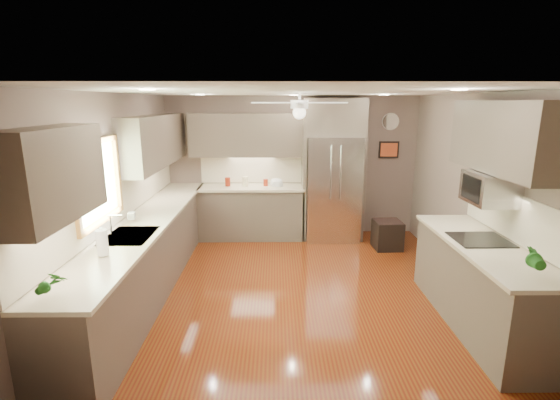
{
  "coord_description": "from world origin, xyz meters",
  "views": [
    {
      "loc": [
        -0.29,
        -4.82,
        2.39
      ],
      "look_at": [
        -0.24,
        0.6,
        1.08
      ],
      "focal_mm": 26.0,
      "sensor_mm": 36.0,
      "label": 1
    }
  ],
  "objects_px": {
    "microwave": "(490,188)",
    "paper_towel": "(102,242)",
    "stool": "(387,235)",
    "potted_plant_right": "(536,259)",
    "soap_bottle": "(132,215)",
    "potted_plant_left": "(51,283)",
    "refrigerator": "(333,173)",
    "canister_a": "(228,182)",
    "canister_d": "(266,183)",
    "bowl": "(277,185)",
    "canister_c": "(245,181)"
  },
  "relations": [
    {
      "from": "microwave",
      "to": "paper_towel",
      "type": "distance_m",
      "value": 4.05
    },
    {
      "from": "stool",
      "to": "paper_towel",
      "type": "relative_size",
      "value": 1.84
    },
    {
      "from": "microwave",
      "to": "stool",
      "type": "relative_size",
      "value": 1.11
    },
    {
      "from": "potted_plant_right",
      "to": "stool",
      "type": "height_order",
      "value": "potted_plant_right"
    },
    {
      "from": "soap_bottle",
      "to": "potted_plant_left",
      "type": "bearing_deg",
      "value": -86.82
    },
    {
      "from": "soap_bottle",
      "to": "microwave",
      "type": "xyz_separation_m",
      "value": [
        4.1,
        -0.58,
        0.45
      ]
    },
    {
      "from": "stool",
      "to": "microwave",
      "type": "bearing_deg",
      "value": -77.82
    },
    {
      "from": "potted_plant_left",
      "to": "refrigerator",
      "type": "bearing_deg",
      "value": 57.55
    },
    {
      "from": "microwave",
      "to": "canister_a",
      "type": "bearing_deg",
      "value": 139.04
    },
    {
      "from": "canister_d",
      "to": "bowl",
      "type": "bearing_deg",
      "value": -15.75
    },
    {
      "from": "canister_d",
      "to": "paper_towel",
      "type": "relative_size",
      "value": 0.46
    },
    {
      "from": "canister_c",
      "to": "soap_bottle",
      "type": "relative_size",
      "value": 0.97
    },
    {
      "from": "canister_a",
      "to": "soap_bottle",
      "type": "relative_size",
      "value": 0.85
    },
    {
      "from": "microwave",
      "to": "bowl",
      "type": "bearing_deg",
      "value": 130.3
    },
    {
      "from": "canister_d",
      "to": "soap_bottle",
      "type": "relative_size",
      "value": 0.7
    },
    {
      "from": "refrigerator",
      "to": "soap_bottle",
      "type": "bearing_deg",
      "value": -142.46
    },
    {
      "from": "canister_d",
      "to": "bowl",
      "type": "height_order",
      "value": "canister_d"
    },
    {
      "from": "soap_bottle",
      "to": "potted_plant_right",
      "type": "bearing_deg",
      "value": -22.47
    },
    {
      "from": "canister_a",
      "to": "stool",
      "type": "xyz_separation_m",
      "value": [
        2.71,
        -0.62,
        -0.78
      ]
    },
    {
      "from": "canister_d",
      "to": "potted_plant_left",
      "type": "distance_m",
      "value": 4.5
    },
    {
      "from": "potted_plant_left",
      "to": "potted_plant_right",
      "type": "relative_size",
      "value": 0.94
    },
    {
      "from": "bowl",
      "to": "stool",
      "type": "relative_size",
      "value": 0.46
    },
    {
      "from": "canister_c",
      "to": "potted_plant_left",
      "type": "bearing_deg",
      "value": -105.02
    },
    {
      "from": "bowl",
      "to": "canister_d",
      "type": "bearing_deg",
      "value": 164.25
    },
    {
      "from": "canister_a",
      "to": "canister_c",
      "type": "xyz_separation_m",
      "value": [
        0.31,
        -0.01,
        0.01
      ]
    },
    {
      "from": "stool",
      "to": "paper_towel",
      "type": "height_order",
      "value": "paper_towel"
    },
    {
      "from": "soap_bottle",
      "to": "refrigerator",
      "type": "xyz_separation_m",
      "value": [
        2.78,
        2.13,
        0.16
      ]
    },
    {
      "from": "soap_bottle",
      "to": "potted_plant_right",
      "type": "distance_m",
      "value": 4.32
    },
    {
      "from": "soap_bottle",
      "to": "potted_plant_right",
      "type": "xyz_separation_m",
      "value": [
        3.99,
        -1.65,
        0.07
      ]
    },
    {
      "from": "refrigerator",
      "to": "paper_towel",
      "type": "distance_m",
      "value": 4.23
    },
    {
      "from": "bowl",
      "to": "paper_towel",
      "type": "distance_m",
      "value": 3.7
    },
    {
      "from": "soap_bottle",
      "to": "paper_towel",
      "type": "bearing_deg",
      "value": -84.32
    },
    {
      "from": "refrigerator",
      "to": "potted_plant_left",
      "type": "bearing_deg",
      "value": -122.45
    },
    {
      "from": "potted_plant_left",
      "to": "refrigerator",
      "type": "height_order",
      "value": "refrigerator"
    },
    {
      "from": "potted_plant_left",
      "to": "canister_a",
      "type": "bearing_deg",
      "value": 79.04
    },
    {
      "from": "potted_plant_right",
      "to": "paper_towel",
      "type": "distance_m",
      "value": 3.91
    },
    {
      "from": "canister_c",
      "to": "potted_plant_right",
      "type": "height_order",
      "value": "potted_plant_right"
    },
    {
      "from": "canister_c",
      "to": "bowl",
      "type": "height_order",
      "value": "canister_c"
    },
    {
      "from": "canister_d",
      "to": "soap_bottle",
      "type": "bearing_deg",
      "value": -126.09
    },
    {
      "from": "canister_d",
      "to": "bowl",
      "type": "xyz_separation_m",
      "value": [
        0.19,
        -0.05,
        -0.03
      ]
    },
    {
      "from": "refrigerator",
      "to": "bowl",
      "type": "bearing_deg",
      "value": 179.35
    },
    {
      "from": "refrigerator",
      "to": "microwave",
      "type": "distance_m",
      "value": 3.03
    },
    {
      "from": "bowl",
      "to": "refrigerator",
      "type": "distance_m",
      "value": 1.0
    },
    {
      "from": "soap_bottle",
      "to": "potted_plant_left",
      "type": "height_order",
      "value": "potted_plant_left"
    },
    {
      "from": "paper_towel",
      "to": "potted_plant_left",
      "type": "bearing_deg",
      "value": -90.03
    },
    {
      "from": "refrigerator",
      "to": "potted_plant_right",
      "type": "bearing_deg",
      "value": -72.21
    },
    {
      "from": "bowl",
      "to": "refrigerator",
      "type": "relative_size",
      "value": 0.09
    },
    {
      "from": "bowl",
      "to": "microwave",
      "type": "height_order",
      "value": "microwave"
    },
    {
      "from": "paper_towel",
      "to": "canister_c",
      "type": "bearing_deg",
      "value": 71.15
    },
    {
      "from": "stool",
      "to": "paper_towel",
      "type": "bearing_deg",
      "value": -142.45
    }
  ]
}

